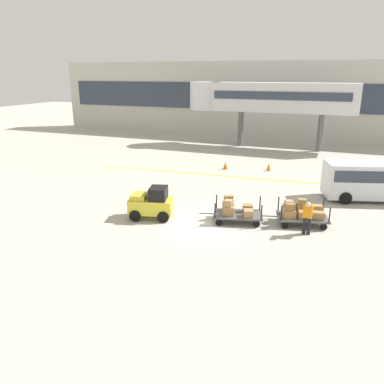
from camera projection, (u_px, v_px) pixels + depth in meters
name	position (u px, v px, depth m)	size (l,w,h in m)	color
ground_plane	(204.00, 223.00, 18.14)	(120.00, 120.00, 0.00)	#B2ADA0
apron_lead_line	(206.00, 174.00, 26.66)	(16.18, 0.20, 0.01)	yellow
terminal_building	(287.00, 100.00, 40.04)	(53.38, 2.51, 7.96)	#BCB7AD
jet_bridge	(263.00, 98.00, 35.03)	(15.37, 3.00, 5.95)	silver
baggage_tug	(152.00, 203.00, 18.52)	(2.31, 1.67, 1.58)	gold
baggage_cart_lead	(236.00, 211.00, 18.16)	(3.09, 1.94, 1.19)	#4C4C4F
baggage_cart_middle	(301.00, 213.00, 17.84)	(3.09, 1.94, 1.15)	#4C4C4F
baggage_handler	(307.00, 216.00, 16.55)	(0.42, 0.45, 1.56)	black
shuttle_van	(370.00, 178.00, 21.08)	(5.14, 3.18, 2.10)	silver
safety_cone_near	(225.00, 166.00, 28.06)	(0.36, 0.36, 0.55)	#EA590F
safety_cone_far	(269.00, 167.00, 27.64)	(0.36, 0.36, 0.55)	orange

